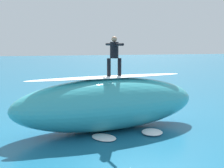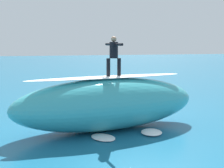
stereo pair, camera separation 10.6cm
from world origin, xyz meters
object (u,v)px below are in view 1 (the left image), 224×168
Objects in this scene: surfer_paddling at (113,100)px; surfboard_paddling at (110,103)px; surfer_riding at (114,53)px; surfboard_riding at (114,77)px.

surfboard_paddling is at bearing 0.00° from surfer_paddling.
surfboard_paddling is at bearing -112.86° from surfer_riding.
surfboard_riding is 0.91m from surfer_riding.
surfer_riding is 5.07m from surfer_paddling.
surfer_paddling is at bearing -114.51° from surfboard_riding.
surfboard_riding is 1.46× the size of surfer_paddling.
surfer_riding is 0.95× the size of surfer_paddling.
surfboard_riding is at bearing 168.07° from surfer_riding.
surfer_riding is at bearing 113.79° from surfer_paddling.
surfboard_riding is at bearing 113.79° from surfer_paddling.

